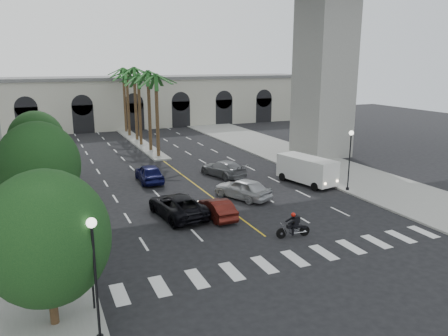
% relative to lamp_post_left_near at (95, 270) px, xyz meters
% --- Properties ---
extents(ground, '(140.00, 140.00, 0.00)m').
position_rel_lamp_post_left_near_xyz_m(ground, '(11.40, 5.00, -3.22)').
color(ground, black).
rests_on(ground, ground).
extents(sidewalk_left, '(8.00, 100.00, 0.15)m').
position_rel_lamp_post_left_near_xyz_m(sidewalk_left, '(-3.60, 20.00, -3.15)').
color(sidewalk_left, gray).
rests_on(sidewalk_left, ground).
extents(sidewalk_right, '(8.00, 100.00, 0.15)m').
position_rel_lamp_post_left_near_xyz_m(sidewalk_right, '(26.40, 20.00, -3.15)').
color(sidewalk_right, gray).
rests_on(sidewalk_right, ground).
extents(median, '(2.00, 24.00, 0.20)m').
position_rel_lamp_post_left_near_xyz_m(median, '(11.40, 43.00, -3.12)').
color(median, gray).
rests_on(median, ground).
extents(pier_building, '(71.00, 10.50, 8.50)m').
position_rel_lamp_post_left_near_xyz_m(pier_building, '(11.40, 60.00, 1.04)').
color(pier_building, beige).
rests_on(pier_building, ground).
extents(palm_a, '(3.20, 3.20, 10.30)m').
position_rel_lamp_post_left_near_xyz_m(palm_a, '(11.40, 33.00, 5.88)').
color(palm_a, '#47331E').
rests_on(palm_a, ground).
extents(palm_b, '(3.20, 3.20, 10.60)m').
position_rel_lamp_post_left_near_xyz_m(palm_b, '(11.50, 37.00, 6.15)').
color(palm_b, '#47331E').
rests_on(palm_b, ground).
extents(palm_c, '(3.20, 3.20, 10.10)m').
position_rel_lamp_post_left_near_xyz_m(palm_c, '(11.20, 41.00, 5.69)').
color(palm_c, '#47331E').
rests_on(palm_c, ground).
extents(palm_d, '(3.20, 3.20, 10.90)m').
position_rel_lamp_post_left_near_xyz_m(palm_d, '(11.55, 45.00, 6.43)').
color(palm_d, '#47331E').
rests_on(palm_d, ground).
extents(palm_e, '(3.20, 3.20, 10.40)m').
position_rel_lamp_post_left_near_xyz_m(palm_e, '(11.30, 49.00, 5.97)').
color(palm_e, '#47331E').
rests_on(palm_e, ground).
extents(palm_f, '(3.20, 3.20, 10.70)m').
position_rel_lamp_post_left_near_xyz_m(palm_f, '(11.60, 53.00, 6.24)').
color(palm_f, '#47331E').
rests_on(palm_f, ground).
extents(street_tree_near, '(5.20, 5.20, 6.89)m').
position_rel_lamp_post_left_near_xyz_m(street_tree_near, '(-1.60, 2.00, 0.80)').
color(street_tree_near, '#382616').
rests_on(street_tree_near, ground).
extents(street_tree_mid, '(5.44, 5.44, 7.21)m').
position_rel_lamp_post_left_near_xyz_m(street_tree_mid, '(-1.60, 15.00, 0.99)').
color(street_tree_mid, '#382616').
rests_on(street_tree_mid, ground).
extents(street_tree_far, '(5.04, 5.04, 6.68)m').
position_rel_lamp_post_left_near_xyz_m(street_tree_far, '(-1.60, 27.00, 0.68)').
color(street_tree_far, '#382616').
rests_on(street_tree_far, ground).
extents(lamp_post_left_near, '(0.40, 0.40, 5.35)m').
position_rel_lamp_post_left_near_xyz_m(lamp_post_left_near, '(0.00, 0.00, 0.00)').
color(lamp_post_left_near, black).
rests_on(lamp_post_left_near, ground).
extents(lamp_post_left_far, '(0.40, 0.40, 5.35)m').
position_rel_lamp_post_left_near_xyz_m(lamp_post_left_far, '(0.00, 21.00, 0.00)').
color(lamp_post_left_far, black).
rests_on(lamp_post_left_far, ground).
extents(lamp_post_right, '(0.40, 0.40, 5.35)m').
position_rel_lamp_post_left_near_xyz_m(lamp_post_right, '(22.80, 13.00, 0.00)').
color(lamp_post_right, black).
rests_on(lamp_post_right, ground).
extents(traffic_signal_near, '(0.25, 0.18, 3.65)m').
position_rel_lamp_post_left_near_xyz_m(traffic_signal_near, '(0.10, 2.50, -0.71)').
color(traffic_signal_near, black).
rests_on(traffic_signal_near, ground).
extents(traffic_signal_far, '(0.25, 0.18, 3.65)m').
position_rel_lamp_post_left_near_xyz_m(traffic_signal_far, '(0.10, 6.50, -0.71)').
color(traffic_signal_far, black).
rests_on(traffic_signal_far, ground).
extents(motorcycle_rider, '(2.31, 0.63, 1.67)m').
position_rel_lamp_post_left_near_xyz_m(motorcycle_rider, '(13.05, 6.23, -2.47)').
color(motorcycle_rider, black).
rests_on(motorcycle_rider, ground).
extents(car_a, '(3.93, 5.43, 1.72)m').
position_rel_lamp_post_left_near_xyz_m(car_a, '(13.58, 14.85, -2.36)').
color(car_a, '#B5B6BA').
rests_on(car_a, ground).
extents(car_b, '(1.50, 4.28, 1.41)m').
position_rel_lamp_post_left_near_xyz_m(car_b, '(9.90, 11.50, -2.52)').
color(car_b, '#48130E').
rests_on(car_b, ground).
extents(car_c, '(3.42, 6.25, 1.66)m').
position_rel_lamp_post_left_near_xyz_m(car_c, '(7.34, 12.90, -2.39)').
color(car_c, black).
rests_on(car_c, ground).
extents(car_d, '(3.64, 5.82, 1.57)m').
position_rel_lamp_post_left_near_xyz_m(car_d, '(14.94, 22.04, -2.44)').
color(car_d, slate).
rests_on(car_d, ground).
extents(car_e, '(2.15, 5.05, 1.70)m').
position_rel_lamp_post_left_near_xyz_m(car_e, '(7.78, 22.91, -2.37)').
color(car_e, '#0E1144').
rests_on(car_e, ground).
extents(cargo_van, '(3.31, 6.17, 2.49)m').
position_rel_lamp_post_left_near_xyz_m(cargo_van, '(20.91, 16.45, -1.83)').
color(cargo_van, silver).
rests_on(cargo_van, ground).
extents(pedestrian_a, '(0.64, 0.42, 1.74)m').
position_rel_lamp_post_left_near_xyz_m(pedestrian_a, '(-0.10, 9.27, -2.20)').
color(pedestrian_a, black).
rests_on(pedestrian_a, sidewalk_left).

